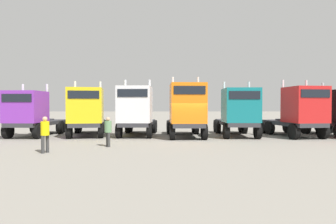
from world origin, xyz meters
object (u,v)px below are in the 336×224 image
semi_truck_red (300,111)px  visitor_with_camera (108,130)px  visitor_in_hivis (45,132)px  semi_truck_yellow (87,112)px  semi_truck_white (136,111)px  semi_truck_orange (186,110)px  semi_truck_teal (238,112)px  semi_truck_purple (31,113)px

semi_truck_red → visitor_with_camera: bearing=-77.9°
visitor_in_hivis → semi_truck_yellow: bearing=-64.8°
semi_truck_white → visitor_in_hivis: size_ratio=3.39×
visitor_with_camera → semi_truck_orange: bearing=-164.3°
visitor_in_hivis → semi_truck_white: bearing=-91.4°
semi_truck_orange → semi_truck_teal: (3.91, 0.63, -0.15)m
visitor_with_camera → semi_truck_teal: bearing=-176.9°
semi_truck_red → semi_truck_purple: bearing=-98.7°
semi_truck_white → semi_truck_orange: (3.74, -0.89, 0.10)m
visitor_in_hivis → visitor_with_camera: size_ratio=1.07×
visitor_with_camera → semi_truck_purple: bearing=-63.8°
semi_truck_white → semi_truck_red: semi_truck_white is taller
semi_truck_purple → semi_truck_red: bearing=91.8°
semi_truck_white → semi_truck_orange: size_ratio=0.96×
semi_truck_teal → visitor_in_hivis: semi_truck_teal is taller
semi_truck_yellow → semi_truck_white: bearing=80.9°
semi_truck_yellow → visitor_in_hivis: size_ratio=3.67×
semi_truck_teal → semi_truck_orange: bearing=-79.4°
visitor_in_hivis → visitor_with_camera: bearing=-116.1°
semi_truck_purple → semi_truck_yellow: bearing=95.5°
semi_truck_white → visitor_with_camera: (-1.02, -5.30, -0.96)m
semi_truck_white → semi_truck_red: 12.08m
semi_truck_red → semi_truck_yellow: bearing=-99.7°
semi_truck_yellow → visitor_in_hivis: bearing=-9.1°
visitor_in_hivis → semi_truck_red: bearing=-131.7°
semi_truck_white → visitor_with_camera: 5.48m
semi_truck_purple → visitor_in_hivis: (4.17, -7.24, -0.72)m
semi_truck_purple → semi_truck_red: size_ratio=1.02×
semi_truck_orange → visitor_with_camera: (-4.75, -4.41, -1.06)m
semi_truck_teal → semi_truck_yellow: bearing=-89.7°
semi_truck_purple → semi_truck_teal: size_ratio=0.98×
semi_truck_purple → semi_truck_teal: 15.48m
semi_truck_white → semi_truck_red: bearing=89.1°
semi_truck_purple → semi_truck_teal: (15.48, -0.05, 0.12)m
semi_truck_yellow → semi_truck_red: size_ratio=1.09×
semi_truck_purple → visitor_in_hivis: bearing=32.9°
semi_truck_yellow → semi_truck_orange: size_ratio=1.04×
semi_truck_orange → visitor_in_hivis: bearing=-51.1°
semi_truck_purple → semi_truck_white: bearing=94.5°
semi_truck_purple → visitor_with_camera: 8.54m
semi_truck_red → semi_truck_teal: bearing=-102.2°
semi_truck_orange → visitor_with_camera: semi_truck_orange is taller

